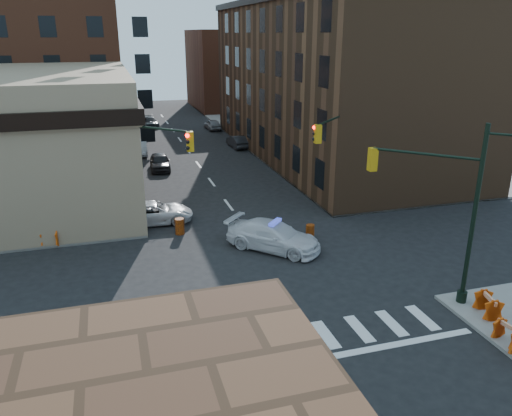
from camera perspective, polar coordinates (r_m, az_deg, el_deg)
ground at (r=26.46m, az=1.95°, el=-6.43°), size 140.00×140.00×0.00m
sidewalk_ne at (r=64.26m, az=12.42°, el=8.66°), size 34.00×54.50×0.15m
commercial_row_ne at (r=49.77m, az=8.31°, el=13.97°), size 14.00×34.00×14.00m
filler_nw at (r=85.07m, az=-23.00°, el=15.54°), size 20.00×18.00×16.00m
filler_ne at (r=83.61m, az=-1.51°, el=15.58°), size 16.00×16.00×12.00m
signal_pole_se at (r=22.91m, az=21.11°, el=0.50°), size 5.40×5.27×8.00m
signal_pole_nw at (r=28.88m, az=-12.50°, el=4.52°), size 3.58×3.67×8.00m
signal_pole_ne at (r=31.82m, az=9.04°, el=6.09°), size 3.67×3.58×8.00m
tree_ne_near at (r=51.51m, az=0.81°, el=10.40°), size 3.00×3.00×4.85m
tree_ne_far at (r=59.11m, az=-1.53°, el=11.55°), size 3.00×3.00×4.85m
police_car at (r=27.94m, az=2.01°, el=-3.22°), size 5.42×5.35×1.57m
pickup at (r=32.46m, az=-11.64°, el=-0.52°), size 5.07×2.49×1.38m
parked_car_wnear at (r=45.28m, az=-10.94°, el=5.21°), size 1.90×4.28×1.43m
parked_car_wfar at (r=51.45m, az=-13.21°, el=6.73°), size 1.66×4.33×1.41m
parked_car_wdeep at (r=66.76m, az=-12.03°, el=9.57°), size 2.17×4.56×1.28m
parked_car_enear at (r=53.38m, az=-2.15°, el=7.61°), size 1.64×4.01×1.29m
parked_car_efar at (r=63.86m, az=-4.98°, el=9.50°), size 1.75×3.92×1.31m
pedestrian_a at (r=31.55m, az=-13.53°, el=-0.39°), size 0.85×0.71×1.98m
pedestrian_b at (r=30.59m, az=-20.55°, el=-2.10°), size 0.90×0.76×1.63m
pedestrian_c at (r=32.20m, az=-24.25°, el=-1.34°), size 1.17×0.80×1.84m
barrel_road at (r=29.60m, az=6.20°, el=-2.72°), size 0.64×0.64×0.88m
barrel_bank at (r=30.46m, az=-8.72°, el=-2.08°), size 0.67×0.67×0.98m
barricade_se_a at (r=23.65m, az=24.99°, el=-10.06°), size 0.89×1.35×0.93m
barricade_se_b at (r=22.07m, az=26.84°, el=-12.71°), size 0.68×1.15×0.82m
barricade_nw_a at (r=32.12m, az=-15.08°, el=-1.26°), size 1.13×0.61×0.83m
barricade_nw_b at (r=30.56m, az=-22.42°, el=-3.18°), size 1.19×0.80×0.82m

